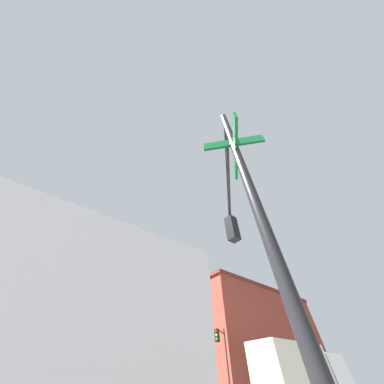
# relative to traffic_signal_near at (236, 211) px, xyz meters

# --- Properties ---
(traffic_signal_near) EXTENTS (2.81, 2.66, 5.35)m
(traffic_signal_near) POSITION_rel_traffic_signal_near_xyz_m (0.00, 0.00, 0.00)
(traffic_signal_near) COLOR black
(traffic_signal_near) RESTS_ON ground_plane
(traffic_signal_far) EXTENTS (2.47, 1.59, 4.84)m
(traffic_signal_far) POSITION_rel_traffic_signal_near_xyz_m (10.88, 12.04, -0.40)
(traffic_signal_far) COLOR black
(traffic_signal_far) RESTS_ON ground_plane
(building_brick) EXTENTS (20.15, 15.13, 11.14)m
(building_brick) POSITION_rel_traffic_signal_near_xyz_m (23.47, 21.28, 1.77)
(building_brick) COLOR maroon
(building_brick) RESTS_ON ground_plane
(delivery_truck) EXTENTS (8.37, 2.71, 3.36)m
(delivery_truck) POSITION_rel_traffic_signal_near_xyz_m (14.08, 7.66, -1.96)
(delivery_truck) COLOR silver
(delivery_truck) RESTS_ON ground_plane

